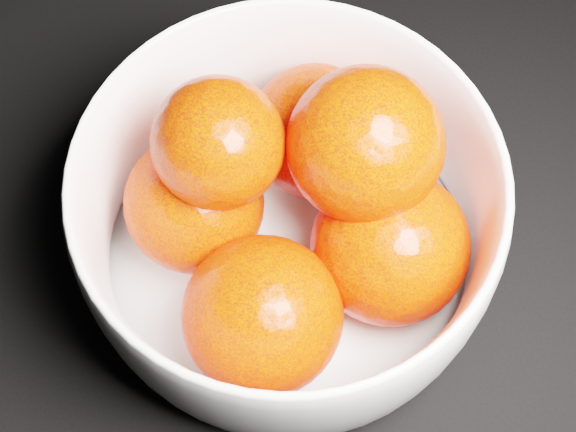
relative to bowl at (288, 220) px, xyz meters
The scene contains 2 objects.
bowl is the anchor object (origin of this frame).
orange_pile 0.01m from the bowl, 60.19° to the left, with size 0.21×0.21×0.15m.
Camera 1 is at (-0.14, -0.43, 0.51)m, focal length 50.00 mm.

